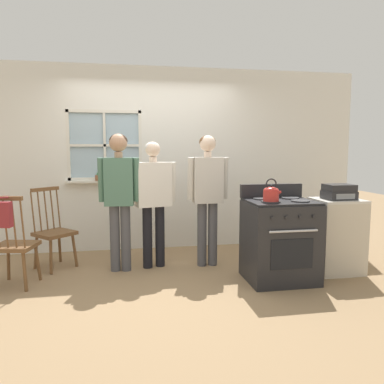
{
  "coord_description": "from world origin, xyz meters",
  "views": [
    {
      "loc": [
        -0.4,
        -4.22,
        1.5
      ],
      "look_at": [
        0.37,
        0.05,
        1.0
      ],
      "focal_mm": 35.0,
      "sensor_mm": 36.0,
      "label": 1
    }
  ],
  "objects_px": {
    "person_adult_right": "(208,188)",
    "stereo": "(339,192)",
    "side_counter": "(336,235)",
    "handbag": "(0,214)",
    "person_teen_center": "(153,193)",
    "kettle": "(271,193)",
    "chair_by_window": "(14,246)",
    "potted_plant": "(99,176)",
    "chair_near_wall": "(54,233)",
    "person_elderly_left": "(119,188)",
    "stove": "(280,240)"
  },
  "relations": [
    {
      "from": "stove",
      "to": "chair_near_wall",
      "type": "bearing_deg",
      "value": 160.37
    },
    {
      "from": "kettle",
      "to": "side_counter",
      "type": "relative_size",
      "value": 0.27
    },
    {
      "from": "chair_by_window",
      "to": "person_adult_right",
      "type": "xyz_separation_m",
      "value": [
        2.23,
        0.36,
        0.56
      ]
    },
    {
      "from": "chair_by_window",
      "to": "stereo",
      "type": "distance_m",
      "value": 3.77
    },
    {
      "from": "stove",
      "to": "side_counter",
      "type": "distance_m",
      "value": 0.82
    },
    {
      "from": "chair_by_window",
      "to": "chair_near_wall",
      "type": "xyz_separation_m",
      "value": [
        0.3,
        0.61,
        0.0
      ]
    },
    {
      "from": "person_adult_right",
      "to": "potted_plant",
      "type": "xyz_separation_m",
      "value": [
        -1.4,
        0.92,
        0.1
      ]
    },
    {
      "from": "person_adult_right",
      "to": "side_counter",
      "type": "bearing_deg",
      "value": -20.3
    },
    {
      "from": "chair_by_window",
      "to": "handbag",
      "type": "relative_size",
      "value": 3.31
    },
    {
      "from": "chair_near_wall",
      "to": "person_teen_center",
      "type": "bearing_deg",
      "value": -52.66
    },
    {
      "from": "person_teen_center",
      "to": "handbag",
      "type": "distance_m",
      "value": 1.72
    },
    {
      "from": "handbag",
      "to": "stereo",
      "type": "xyz_separation_m",
      "value": [
        3.78,
        0.05,
        0.14
      ]
    },
    {
      "from": "chair_near_wall",
      "to": "person_adult_right",
      "type": "distance_m",
      "value": 2.03
    },
    {
      "from": "chair_near_wall",
      "to": "potted_plant",
      "type": "distance_m",
      "value": 1.08
    },
    {
      "from": "kettle",
      "to": "potted_plant",
      "type": "relative_size",
      "value": 1.12
    },
    {
      "from": "potted_plant",
      "to": "chair_by_window",
      "type": "bearing_deg",
      "value": -123.22
    },
    {
      "from": "potted_plant",
      "to": "chair_near_wall",
      "type": "bearing_deg",
      "value": -128.79
    },
    {
      "from": "potted_plant",
      "to": "stereo",
      "type": "distance_m",
      "value": 3.24
    },
    {
      "from": "stove",
      "to": "potted_plant",
      "type": "distance_m",
      "value": 2.71
    },
    {
      "from": "side_counter",
      "to": "handbag",
      "type": "bearing_deg",
      "value": -178.91
    },
    {
      "from": "side_counter",
      "to": "person_teen_center",
      "type": "bearing_deg",
      "value": 165.32
    },
    {
      "from": "person_teen_center",
      "to": "chair_by_window",
      "type": "bearing_deg",
      "value": -178.21
    },
    {
      "from": "person_elderly_left",
      "to": "person_teen_center",
      "type": "relative_size",
      "value": 1.06
    },
    {
      "from": "person_elderly_left",
      "to": "side_counter",
      "type": "height_order",
      "value": "person_elderly_left"
    },
    {
      "from": "person_teen_center",
      "to": "handbag",
      "type": "height_order",
      "value": "person_teen_center"
    },
    {
      "from": "person_teen_center",
      "to": "kettle",
      "type": "bearing_deg",
      "value": -48.95
    },
    {
      "from": "kettle",
      "to": "potted_plant",
      "type": "distance_m",
      "value": 2.59
    },
    {
      "from": "person_elderly_left",
      "to": "side_counter",
      "type": "distance_m",
      "value": 2.71
    },
    {
      "from": "person_elderly_left",
      "to": "kettle",
      "type": "xyz_separation_m",
      "value": [
        1.62,
        -0.79,
        -0.0
      ]
    },
    {
      "from": "person_teen_center",
      "to": "side_counter",
      "type": "height_order",
      "value": "person_teen_center"
    },
    {
      "from": "person_teen_center",
      "to": "side_counter",
      "type": "bearing_deg",
      "value": -27.88
    },
    {
      "from": "person_teen_center",
      "to": "stereo",
      "type": "distance_m",
      "value": 2.26
    },
    {
      "from": "chair_near_wall",
      "to": "person_teen_center",
      "type": "distance_m",
      "value": 1.36
    },
    {
      "from": "person_elderly_left",
      "to": "side_counter",
      "type": "bearing_deg",
      "value": -5.39
    },
    {
      "from": "stove",
      "to": "potted_plant",
      "type": "xyz_separation_m",
      "value": [
        -2.09,
        1.6,
        0.64
      ]
    },
    {
      "from": "person_teen_center",
      "to": "handbag",
      "type": "bearing_deg",
      "value": -171.25
    },
    {
      "from": "person_adult_right",
      "to": "handbag",
      "type": "relative_size",
      "value": 5.44
    },
    {
      "from": "person_elderly_left",
      "to": "stove",
      "type": "xyz_separation_m",
      "value": [
        1.79,
        -0.66,
        -0.55
      ]
    },
    {
      "from": "person_elderly_left",
      "to": "handbag",
      "type": "xyz_separation_m",
      "value": [
        -1.18,
        -0.57,
        -0.18
      ]
    },
    {
      "from": "person_elderly_left",
      "to": "kettle",
      "type": "distance_m",
      "value": 1.81
    },
    {
      "from": "chair_near_wall",
      "to": "person_elderly_left",
      "type": "relative_size",
      "value": 0.6
    },
    {
      "from": "kettle",
      "to": "chair_near_wall",
      "type": "bearing_deg",
      "value": 156.49
    },
    {
      "from": "person_teen_center",
      "to": "potted_plant",
      "type": "bearing_deg",
      "value": 116.18
    },
    {
      "from": "person_teen_center",
      "to": "kettle",
      "type": "distance_m",
      "value": 1.49
    },
    {
      "from": "chair_by_window",
      "to": "person_elderly_left",
      "type": "bearing_deg",
      "value": -151.74
    },
    {
      "from": "person_elderly_left",
      "to": "person_adult_right",
      "type": "distance_m",
      "value": 1.1
    },
    {
      "from": "person_elderly_left",
      "to": "person_teen_center",
      "type": "xyz_separation_m",
      "value": [
        0.42,
        0.08,
        -0.07
      ]
    },
    {
      "from": "person_adult_right",
      "to": "stereo",
      "type": "distance_m",
      "value": 1.59
    },
    {
      "from": "kettle",
      "to": "potted_plant",
      "type": "height_order",
      "value": "potted_plant"
    },
    {
      "from": "person_adult_right",
      "to": "stereo",
      "type": "xyz_separation_m",
      "value": [
        1.49,
        -0.54,
        -0.02
      ]
    }
  ]
}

